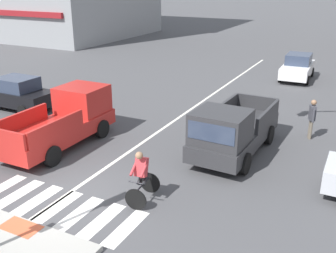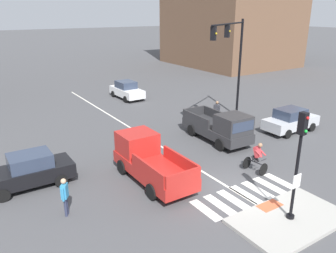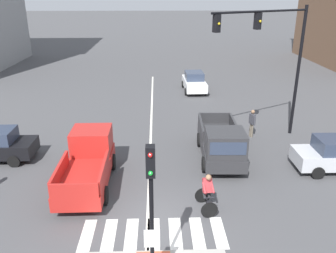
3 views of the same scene
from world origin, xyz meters
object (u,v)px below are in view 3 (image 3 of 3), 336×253
(cyclist, at_px, (207,191))
(pedestrian_waiting_far_side, at_px, (252,121))
(signal_pole, at_px, (151,206))
(pickup_truck_charcoal_eastbound_mid, at_px, (221,144))
(traffic_light_mast, at_px, (277,50))
(car_white_eastbound_distant, at_px, (194,82))
(pickup_truck_red_westbound_near, at_px, (89,161))

(cyclist, xyz_separation_m, pedestrian_waiting_far_side, (3.67, 7.41, 0.11))
(signal_pole, height_order, pedestrian_waiting_far_side, signal_pole)
(pickup_truck_charcoal_eastbound_mid, bearing_deg, signal_pole, -112.69)
(signal_pole, xyz_separation_m, traffic_light_mast, (6.57, 10.74, 2.37))
(car_white_eastbound_distant, bearing_deg, pedestrian_waiting_far_side, -77.23)
(car_white_eastbound_distant, height_order, pickup_truck_charcoal_eastbound_mid, pickup_truck_charcoal_eastbound_mid)
(car_white_eastbound_distant, relative_size, pickup_truck_charcoal_eastbound_mid, 0.80)
(signal_pole, relative_size, cyclist, 2.61)
(pickup_truck_charcoal_eastbound_mid, xyz_separation_m, cyclist, (-1.30, -4.26, -0.11))
(traffic_light_mast, xyz_separation_m, pedestrian_waiting_far_side, (-0.83, 0.47, -4.19))
(signal_pole, height_order, car_white_eastbound_distant, signal_pole)
(signal_pole, height_order, pickup_truck_red_westbound_near, signal_pole)
(pickup_truck_red_westbound_near, distance_m, pedestrian_waiting_far_side, 9.94)
(signal_pole, xyz_separation_m, pickup_truck_charcoal_eastbound_mid, (3.37, 8.06, -1.82))
(traffic_light_mast, distance_m, pickup_truck_charcoal_eastbound_mid, 5.92)
(signal_pole, height_order, pickup_truck_charcoal_eastbound_mid, signal_pole)
(cyclist, height_order, pedestrian_waiting_far_side, cyclist)
(signal_pole, xyz_separation_m, pedestrian_waiting_far_side, (5.74, 11.21, -1.82))
(signal_pole, xyz_separation_m, pickup_truck_red_westbound_near, (-2.91, 6.31, -1.82))
(traffic_light_mast, distance_m, pedestrian_waiting_far_side, 4.30)
(pickup_truck_red_westbound_near, height_order, pedestrian_waiting_far_side, pickup_truck_red_westbound_near)
(pickup_truck_charcoal_eastbound_mid, xyz_separation_m, pedestrian_waiting_far_side, (2.37, 3.15, 0.00))
(pedestrian_waiting_far_side, bearing_deg, car_white_eastbound_distant, 102.77)
(pedestrian_waiting_far_side, bearing_deg, traffic_light_mast, -29.22)
(pickup_truck_charcoal_eastbound_mid, distance_m, pedestrian_waiting_far_side, 3.94)
(traffic_light_mast, height_order, pickup_truck_red_westbound_near, traffic_light_mast)
(pickup_truck_red_westbound_near, distance_m, cyclist, 5.58)
(car_white_eastbound_distant, distance_m, cyclist, 17.76)
(traffic_light_mast, xyz_separation_m, car_white_eastbound_distant, (-3.17, 10.77, -4.36))
(cyclist, bearing_deg, car_white_eastbound_distant, 85.69)
(traffic_light_mast, xyz_separation_m, pickup_truck_charcoal_eastbound_mid, (-3.20, -2.69, -4.19))
(traffic_light_mast, bearing_deg, pickup_truck_red_westbound_near, -154.93)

